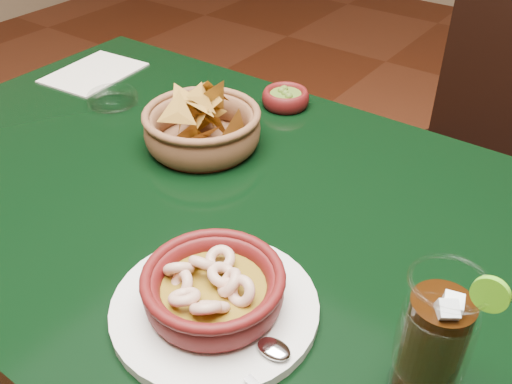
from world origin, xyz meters
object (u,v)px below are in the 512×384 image
Objects in this scene: dining_table at (198,233)px; dining_chair at (459,166)px; chip_basket at (202,127)px; shrimp_plate at (214,293)px; cola_drink at (434,340)px.

dining_chair is at bearing 71.25° from dining_table.
dining_table is at bearing -56.47° from chip_basket.
chip_basket is at bearing 123.53° from dining_table.
chip_basket is at bearing 132.44° from shrimp_plate.
chip_basket reaches higher than shrimp_plate.
chip_basket is 0.58m from cola_drink.
dining_table is 6.53× the size of cola_drink.
cola_drink reaches higher than shrimp_plate.
shrimp_plate is (0.20, -0.19, 0.13)m from dining_table.
shrimp_plate is 1.39× the size of chip_basket.
dining_chair is 2.76× the size of shrimp_plate.
cola_drink is (0.25, 0.05, 0.05)m from shrimp_plate.
dining_chair is at bearing 104.10° from cola_drink.
dining_table is at bearing 162.61° from cola_drink.
dining_chair is 0.73m from chip_basket.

